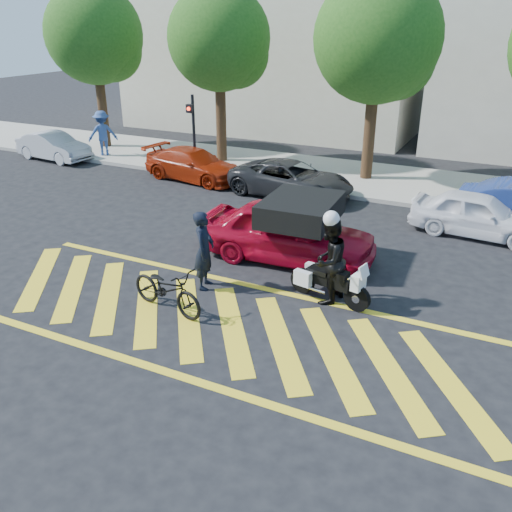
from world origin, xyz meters
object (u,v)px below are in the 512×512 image
at_px(parked_mid_right, 478,214).
at_px(parked_mid_left, 291,179).
at_px(red_convertible, 288,232).
at_px(police_motorcycle, 328,281).
at_px(officer_moto, 329,261).
at_px(bicycle, 167,289).
at_px(parked_far_left, 54,146).
at_px(officer_bike, 204,250).
at_px(parked_left, 194,165).

bearing_deg(parked_mid_right, parked_mid_left, 84.83).
distance_m(red_convertible, parked_mid_right, 5.95).
relative_size(police_motorcycle, officer_moto, 1.00).
relative_size(bicycle, parked_mid_right, 0.52).
bearing_deg(officer_moto, parked_mid_right, 167.35).
bearing_deg(officer_moto, police_motorcycle, 126.53).
relative_size(parked_far_left, parked_mid_right, 0.97).
bearing_deg(parked_far_left, officer_moto, -109.37).
height_order(officer_bike, parked_left, officer_bike).
xyz_separation_m(parked_mid_left, parked_mid_right, (6.41, -1.11, 0.02)).
height_order(officer_bike, red_convertible, officer_bike).
bearing_deg(parked_mid_left, bicycle, -168.49).
bearing_deg(parked_left, parked_mid_left, -86.28).
height_order(bicycle, parked_far_left, parked_far_left).
height_order(parked_left, parked_mid_left, parked_mid_left).
relative_size(officer_moto, parked_mid_left, 0.44).
bearing_deg(parked_far_left, parked_mid_right, -88.86).
bearing_deg(red_convertible, officer_moto, -138.19).
xyz_separation_m(bicycle, red_convertible, (1.32, 3.69, 0.26)).
bearing_deg(parked_far_left, bicycle, -120.77).
bearing_deg(parked_left, bicycle, -143.53).
height_order(officer_bike, parked_mid_left, officer_bike).
bearing_deg(parked_left, red_convertible, -123.11).
distance_m(red_convertible, parked_left, 8.41).
bearing_deg(parked_mid_right, officer_bike, 144.21).
height_order(officer_bike, officer_moto, officer_moto).
xyz_separation_m(red_convertible, parked_mid_left, (-2.09, 5.19, -0.16)).
xyz_separation_m(officer_moto, parked_left, (-8.08, 7.20, -0.39)).
bearing_deg(officer_moto, red_convertible, -123.60).
xyz_separation_m(police_motorcycle, parked_left, (-8.09, 7.19, 0.13)).
relative_size(officer_bike, parked_far_left, 0.51).
height_order(red_convertible, parked_far_left, red_convertible).
bearing_deg(parked_mid_right, parked_far_left, 90.24).
bearing_deg(parked_far_left, parked_left, -84.43).
relative_size(officer_moto, parked_mid_right, 0.52).
xyz_separation_m(red_convertible, parked_left, (-6.38, 5.48, -0.17)).
bearing_deg(parked_mid_left, police_motorcycle, -144.62).
relative_size(red_convertible, parked_mid_left, 1.02).
distance_m(officer_bike, bicycle, 1.42).
bearing_deg(parked_far_left, parked_mid_left, -85.85).
distance_m(police_motorcycle, parked_mid_left, 7.88).
xyz_separation_m(bicycle, parked_left, (-5.06, 9.17, 0.09)).
relative_size(bicycle, parked_far_left, 0.54).
distance_m(parked_left, parked_mid_right, 10.79).
bearing_deg(red_convertible, parked_left, 46.41).
bearing_deg(parked_mid_right, officer_moto, 160.35).
xyz_separation_m(bicycle, parked_mid_right, (5.64, 7.77, 0.13)).
distance_m(police_motorcycle, red_convertible, 2.44).
relative_size(bicycle, parked_mid_left, 0.44).
xyz_separation_m(officer_bike, red_convertible, (1.16, 2.34, -0.17)).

